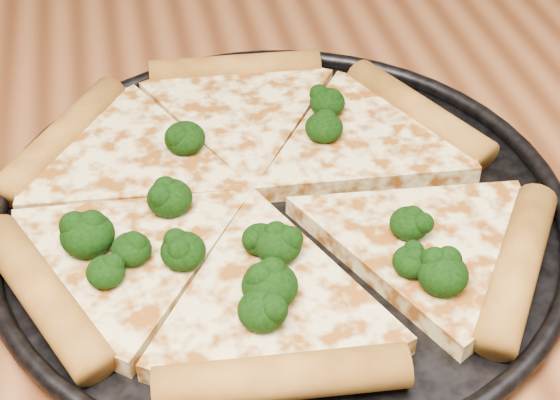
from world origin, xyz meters
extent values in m
cube|color=brown|center=(0.00, 0.00, 0.73)|extent=(1.20, 0.90, 0.04)
cube|color=brown|center=(0.54, 0.39, 0.35)|extent=(0.06, 0.06, 0.71)
cylinder|color=black|center=(0.08, 0.07, 0.75)|extent=(0.38, 0.38, 0.01)
torus|color=black|center=(0.08, 0.07, 0.76)|extent=(0.40, 0.40, 0.01)
cylinder|color=#BD812F|center=(0.21, 0.15, 0.77)|extent=(0.08, 0.14, 0.03)
cylinder|color=#BD812F|center=(0.08, 0.24, 0.77)|extent=(0.14, 0.04, 0.03)
cylinder|color=#BD812F|center=(-0.06, 0.17, 0.77)|extent=(0.10, 0.13, 0.03)
cylinder|color=#BD812F|center=(-0.07, 0.02, 0.77)|extent=(0.08, 0.14, 0.03)
cylinder|color=#BD812F|center=(0.05, -0.07, 0.77)|extent=(0.14, 0.04, 0.03)
cylinder|color=#BD812F|center=(0.21, -0.02, 0.77)|extent=(0.10, 0.13, 0.03)
ellipsoid|color=black|center=(0.01, 0.02, 0.78)|extent=(0.03, 0.03, 0.02)
ellipsoid|color=black|center=(0.15, -0.01, 0.78)|extent=(0.02, 0.02, 0.02)
ellipsoid|color=black|center=(0.03, 0.14, 0.78)|extent=(0.03, 0.03, 0.02)
ellipsoid|color=black|center=(-0.04, 0.05, 0.78)|extent=(0.03, 0.03, 0.03)
ellipsoid|color=black|center=(0.13, 0.13, 0.78)|extent=(0.03, 0.03, 0.02)
ellipsoid|color=black|center=(0.14, 0.16, 0.78)|extent=(0.03, 0.03, 0.02)
ellipsoid|color=black|center=(-0.03, 0.02, 0.78)|extent=(0.02, 0.02, 0.02)
ellipsoid|color=black|center=(-0.02, 0.03, 0.78)|extent=(0.03, 0.03, 0.02)
ellipsoid|color=black|center=(0.06, 0.03, 0.78)|extent=(0.02, 0.02, 0.02)
ellipsoid|color=black|center=(0.07, 0.02, 0.78)|extent=(0.02, 0.02, 0.02)
ellipsoid|color=black|center=(0.16, -0.03, 0.78)|extent=(0.03, 0.03, 0.02)
ellipsoid|color=black|center=(0.05, -0.03, 0.78)|extent=(0.03, 0.03, 0.02)
ellipsoid|color=black|center=(0.01, 0.07, 0.78)|extent=(0.03, 0.03, 0.02)
ellipsoid|color=black|center=(0.07, 0.02, 0.78)|extent=(0.03, 0.03, 0.02)
ellipsoid|color=black|center=(0.16, 0.02, 0.78)|extent=(0.03, 0.03, 0.02)
ellipsoid|color=black|center=(0.06, -0.02, 0.78)|extent=(0.03, 0.03, 0.02)
camera|label=1|loc=(0.00, -0.34, 1.13)|focal=52.86mm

